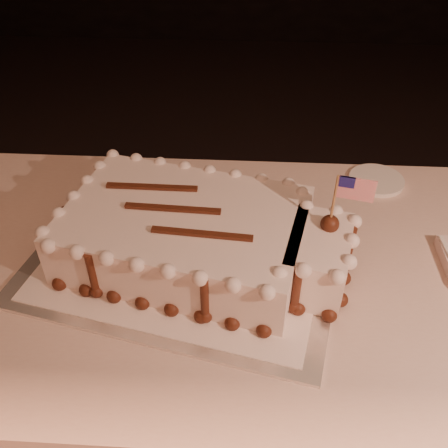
# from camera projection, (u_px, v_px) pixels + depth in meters

# --- Properties ---
(banquet_table) EXTENTS (2.40, 0.80, 0.75)m
(banquet_table) POSITION_uv_depth(u_px,v_px,m) (322.00, 372.00, 1.28)
(banquet_table) COLOR beige
(banquet_table) RESTS_ON ground
(cake_board) EXTENTS (0.72, 0.60, 0.01)m
(cake_board) POSITION_uv_depth(u_px,v_px,m) (186.00, 256.00, 1.06)
(cake_board) COLOR silver
(cake_board) RESTS_ON banquet_table
(doily) EXTENTS (0.64, 0.54, 0.00)m
(doily) POSITION_uv_depth(u_px,v_px,m) (186.00, 254.00, 1.06)
(doily) COLOR white
(doily) RESTS_ON cake_board
(sheet_cake) EXTENTS (0.62, 0.43, 0.24)m
(sheet_cake) POSITION_uv_depth(u_px,v_px,m) (201.00, 237.00, 1.01)
(sheet_cake) COLOR white
(sheet_cake) RESTS_ON doily
(side_plate) EXTENTS (0.14, 0.14, 0.01)m
(side_plate) POSITION_uv_depth(u_px,v_px,m) (376.00, 180.00, 1.27)
(side_plate) COLOR white
(side_plate) RESTS_ON banquet_table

